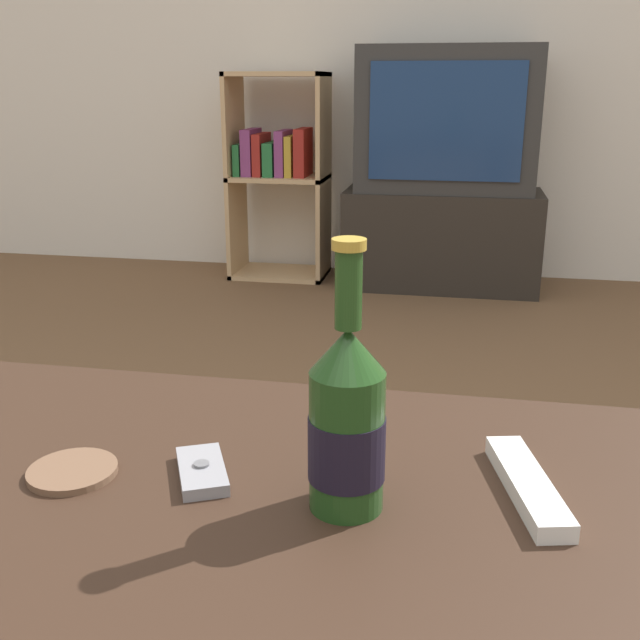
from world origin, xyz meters
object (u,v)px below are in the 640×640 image
remote_control (527,485)px  beer_bottle (347,422)px  television (447,120)px  tv_stand (441,239)px  bookshelf (277,169)px  cell_phone (202,471)px

remote_control → beer_bottle: bearing=-175.6°
television → remote_control: bearing=-86.3°
beer_bottle → remote_control: size_ratio=1.46×
beer_bottle → remote_control: (0.18, 0.06, -0.08)m
television → remote_control: size_ratio=3.95×
remote_control → tv_stand: bearing=80.2°
bookshelf → cell_phone: 2.77m
bookshelf → remote_control: 2.83m
tv_stand → television: (-0.00, -0.00, 0.52)m
tv_stand → television: bearing=-90.0°
beer_bottle → cell_phone: beer_bottle is taller
tv_stand → bookshelf: bookshelf is taller
television → cell_phone: television is taller
television → beer_bottle: bearing=-90.3°
beer_bottle → television: bearing=89.7°
bookshelf → beer_bottle: (0.75, -2.73, 0.07)m
tv_stand → television: size_ratio=1.14×
tv_stand → beer_bottle: beer_bottle is taller
television → tv_stand: bearing=90.0°
tv_stand → remote_control: size_ratio=4.49×
television → remote_control: television is taller
tv_stand → remote_control: remote_control is taller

